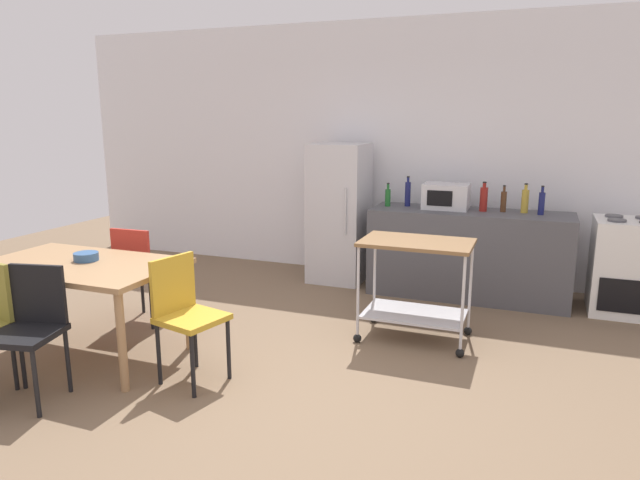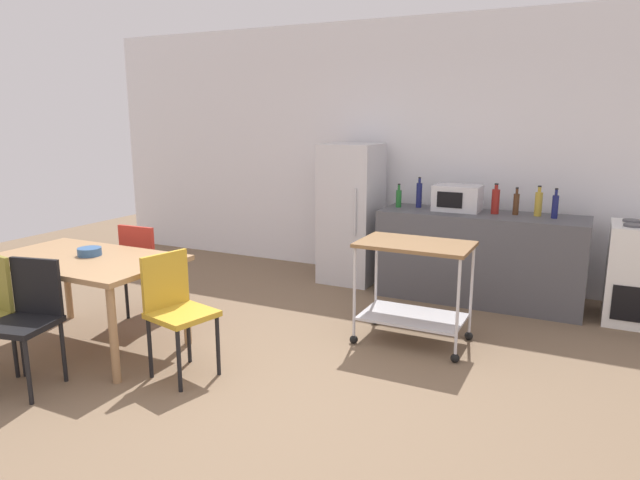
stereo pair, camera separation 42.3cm
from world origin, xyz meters
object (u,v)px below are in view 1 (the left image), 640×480
object	(u,v)px
chair_red	(140,268)
bottle_sparkling_water	(484,199)
refrigerator	(339,213)
bottle_olive_oil	(408,193)
bottle_hot_sauce	(504,201)
bottle_wine	(525,201)
microwave	(446,196)
fruit_bowl	(86,257)
bottle_soy_sauce	(542,203)
bottle_soda	(388,197)
stove_oven	(625,267)
kitchen_cart	(416,273)
chair_black	(30,324)
chair_mustard	(185,310)
dining_table	(81,273)

from	to	relation	value
chair_red	bottle_sparkling_water	size ratio (longest dim) A/B	2.96
refrigerator	bottle_olive_oil	world-z (taller)	refrigerator
refrigerator	bottle_hot_sauce	distance (m)	1.77
bottle_hot_sauce	bottle_wine	distance (m)	0.20
microwave	fruit_bowl	world-z (taller)	microwave
bottle_olive_oil	bottle_sparkling_water	world-z (taller)	bottle_olive_oil
microwave	refrigerator	bearing A→B (deg)	178.53
refrigerator	bottle_soy_sauce	xyz separation A→B (m)	(2.11, -0.07, 0.24)
chair_red	microwave	xyz separation A→B (m)	(2.38, 1.94, 0.51)
bottle_soda	bottle_sparkling_water	world-z (taller)	bottle_sparkling_water
stove_oven	bottle_soda	size ratio (longest dim) A/B	3.70
fruit_bowl	bottle_olive_oil	bearing A→B (deg)	53.68
stove_oven	bottle_sparkling_water	bearing A→B (deg)	179.01
chair_red	bottle_olive_oil	distance (m)	2.83
bottle_soy_sauce	fruit_bowl	bearing A→B (deg)	-141.91
bottle_olive_oil	bottle_hot_sauce	xyz separation A→B (m)	(0.98, -0.02, -0.03)
kitchen_cart	fruit_bowl	distance (m)	2.63
chair_black	bottle_hot_sauce	size ratio (longest dim) A/B	3.31
microwave	bottle_wine	distance (m)	0.77
kitchen_cart	fruit_bowl	size ratio (longest dim) A/B	4.90
microwave	chair_red	bearing A→B (deg)	-140.88
chair_red	fruit_bowl	world-z (taller)	chair_red
chair_red	kitchen_cart	distance (m)	2.43
bottle_olive_oil	bottle_wine	size ratio (longest dim) A/B	1.09
stove_oven	chair_mustard	bearing A→B (deg)	-138.66
bottle_olive_oil	fruit_bowl	distance (m)	3.27
kitchen_cart	refrigerator	bearing A→B (deg)	129.10
microwave	bottle_olive_oil	bearing A→B (deg)	176.35
bottle_hot_sauce	bottle_soy_sauce	bearing A→B (deg)	-7.34
bottle_olive_oil	microwave	bearing A→B (deg)	-3.65
stove_oven	bottle_hot_sauce	world-z (taller)	bottle_hot_sauce
stove_oven	bottle_hot_sauce	distance (m)	1.27
bottle_sparkling_water	bottle_hot_sauce	size ratio (longest dim) A/B	1.12
bottle_olive_oil	microwave	size ratio (longest dim) A/B	0.70
refrigerator	bottle_sparkling_water	size ratio (longest dim) A/B	5.16
refrigerator	stove_oven	bearing A→B (deg)	-1.60
chair_mustard	chair_black	bearing A→B (deg)	140.63
microwave	bottle_soy_sauce	size ratio (longest dim) A/B	1.61
kitchen_cart	bottle_soy_sauce	bearing A→B (deg)	55.93
kitchen_cart	bottle_soda	bearing A→B (deg)	113.68
stove_oven	bottle_wine	bearing A→B (deg)	175.36
microwave	chair_mustard	bearing A→B (deg)	-116.22
refrigerator	chair_mustard	bearing A→B (deg)	-93.44
chair_red	bottle_wine	world-z (taller)	bottle_wine
bottle_soda	microwave	world-z (taller)	microwave
chair_red	bottle_soda	distance (m)	2.63
bottle_hot_sauce	fruit_bowl	size ratio (longest dim) A/B	1.45
kitchen_cart	dining_table	bearing A→B (deg)	-151.93
refrigerator	bottle_soy_sauce	bearing A→B (deg)	-1.91
bottle_sparkling_water	fruit_bowl	world-z (taller)	bottle_sparkling_water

